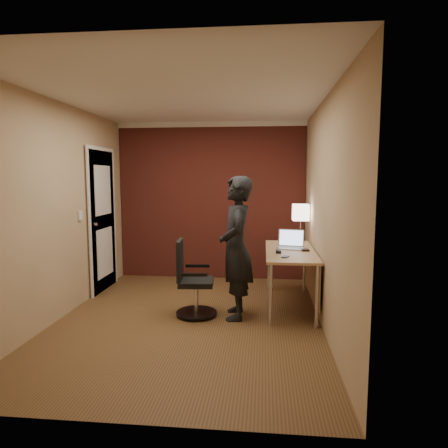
# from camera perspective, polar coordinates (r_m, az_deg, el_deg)

# --- Properties ---
(room) EXTENTS (4.00, 4.00, 4.00)m
(room) POSITION_cam_1_polar(r_m,az_deg,el_deg) (6.06, -4.95, 4.15)
(room) COLOR brown
(room) RESTS_ON ground
(desk) EXTENTS (0.60, 1.50, 0.73)m
(desk) POSITION_cam_1_polar(r_m,az_deg,el_deg) (5.09, 10.23, -5.12)
(desk) COLOR tan
(desk) RESTS_ON ground
(desk_lamp) EXTENTS (0.22, 0.22, 0.54)m
(desk_lamp) POSITION_cam_1_polar(r_m,az_deg,el_deg) (5.59, 10.89, 1.57)
(desk_lamp) COLOR silver
(desk_lamp) RESTS_ON desk
(laptop) EXTENTS (0.37, 0.31, 0.23)m
(laptop) POSITION_cam_1_polar(r_m,az_deg,el_deg) (5.20, 9.49, -2.70)
(laptop) COLOR silver
(laptop) RESTS_ON desk
(mouse) EXTENTS (0.06, 0.10, 0.03)m
(mouse) POSITION_cam_1_polar(r_m,az_deg,el_deg) (4.84, 7.78, -3.95)
(mouse) COLOR black
(mouse) RESTS_ON desk
(phone) EXTENTS (0.10, 0.13, 0.01)m
(phone) POSITION_cam_1_polar(r_m,az_deg,el_deg) (4.60, 8.76, -4.65)
(phone) COLOR black
(phone) RESTS_ON desk
(wallet) EXTENTS (0.10, 0.12, 0.02)m
(wallet) POSITION_cam_1_polar(r_m,az_deg,el_deg) (5.04, 11.52, -3.65)
(wallet) COLOR black
(wallet) RESTS_ON desk
(office_chair) EXTENTS (0.48, 0.52, 0.89)m
(office_chair) POSITION_cam_1_polar(r_m,az_deg,el_deg) (4.77, -4.67, -8.43)
(office_chair) COLOR black
(office_chair) RESTS_ON ground
(person) EXTENTS (0.45, 0.64, 1.65)m
(person) POSITION_cam_1_polar(r_m,az_deg,el_deg) (4.61, 1.75, -3.42)
(person) COLOR black
(person) RESTS_ON ground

